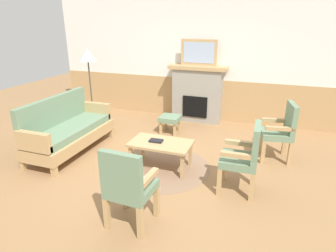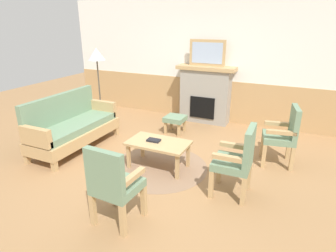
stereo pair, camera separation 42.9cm
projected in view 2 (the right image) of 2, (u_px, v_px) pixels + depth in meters
name	position (u px, v px, depth m)	size (l,w,h in m)	color
ground_plane	(159.00, 164.00, 4.73)	(14.00, 14.00, 0.00)	#997047
wall_back	(210.00, 63.00, 6.48)	(7.20, 0.14, 2.70)	white
fireplace	(205.00, 94.00, 6.50)	(1.30, 0.44, 1.28)	gray
framed_picture	(207.00, 53.00, 6.18)	(0.80, 0.04, 0.56)	tan
couch	(73.00, 127.00, 5.23)	(0.70, 1.80, 0.98)	tan
coffee_table	(158.00, 145.00, 4.50)	(0.96, 0.56, 0.44)	tan
round_rug	(159.00, 167.00, 4.64)	(1.57, 1.57, 0.01)	#896B51
book_on_table	(154.00, 140.00, 4.51)	(0.21, 0.13, 0.03)	black
footstool	(175.00, 120.00, 5.95)	(0.40, 0.40, 0.36)	tan
armchair_near_fireplace	(238.00, 158.00, 3.73)	(0.49, 0.49, 0.98)	tan
armchair_by_window_left	(284.00, 133.00, 4.57)	(0.56, 0.56, 0.98)	tan
armchair_front_left	(113.00, 182.00, 3.18)	(0.50, 0.50, 0.98)	tan
floor_lamp_by_couch	(97.00, 59.00, 6.06)	(0.36, 0.36, 1.68)	#332D28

